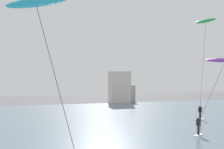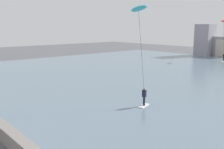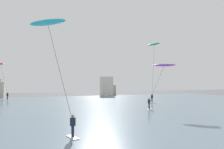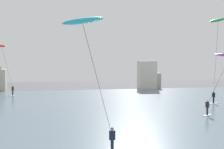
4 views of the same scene
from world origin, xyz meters
name	(u,v)px [view 2 (image 2 of 4)]	position (x,y,z in m)	size (l,w,h in m)	color
kitesurfer_cyan	(139,20)	(-4.91, 16.21, 7.53)	(3.60, 2.61, 8.74)	silver
kitesurfer_red	(223,26)	(-14.18, 51.43, 7.01)	(3.19, 4.57, 8.30)	silver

